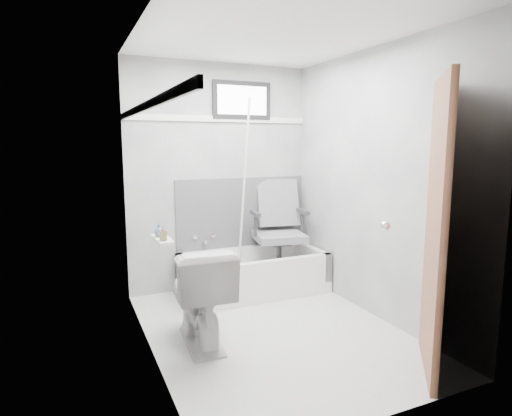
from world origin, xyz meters
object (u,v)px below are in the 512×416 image
toilet (200,295)px  soap_bottle_b (159,230)px  soap_bottle_a (163,233)px  office_chair (279,229)px  door (502,234)px  bathtub (254,273)px

toilet → soap_bottle_b: bearing=24.4°
soap_bottle_a → office_chair: bearing=38.4°
office_chair → door: 2.32m
toilet → door: door is taller
office_chair → toilet: bearing=-131.0°
door → soap_bottle_b: size_ratio=21.75×
office_chair → bathtub: bearing=-161.1°
bathtub → door: 2.46m
soap_bottle_a → soap_bottle_b: soap_bottle_a is taller
office_chair → soap_bottle_b: 1.85m
office_chair → soap_bottle_a: size_ratio=10.61×
bathtub → office_chair: size_ratio=1.43×
bathtub → door: bearing=-71.3°
bathtub → office_chair: (0.33, 0.05, 0.44)m
bathtub → soap_bottle_a: size_ratio=15.15×
toilet → door: 2.17m
toilet → soap_bottle_b: size_ratio=8.71×
bathtub → toilet: 1.24m
door → bathtub: bearing=108.7°
bathtub → soap_bottle_b: size_ratio=16.31×
soap_bottle_a → soap_bottle_b: bearing=90.0°
bathtub → door: size_ratio=0.75×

